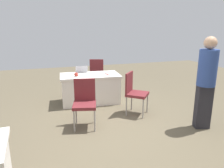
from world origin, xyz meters
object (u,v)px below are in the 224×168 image
Objects in this scene: laptop_silver at (82,73)px; scissors_red at (107,74)px; chair_by_pillar at (97,72)px; yarn_ball at (76,74)px; chair_near_front at (134,91)px; chair_aisle at (85,100)px; person_attendee_browsing at (206,79)px; table_foreground at (90,88)px.

laptop_silver is 1.79× the size of scissors_red.
chair_by_pillar is 1.50m from yarn_ball.
chair_near_front is 1.51m from laptop_silver.
chair_aisle is at bearing -44.00° from scissors_red.
chair_near_front is 9.97× the size of yarn_ball.
chair_aisle is 0.53× the size of person_attendee_browsing.
chair_aisle is 2.34m from person_attendee_browsing.
chair_aisle is 1.52m from scissors_red.
chair_near_front is 1.53m from yarn_ball.
chair_near_front is at bearing -152.94° from chair_aisle.
laptop_silver reaches higher than chair_aisle.
chair_aisle is 5.22× the size of scissors_red.
chair_aisle is 2.92× the size of laptop_silver.
laptop_silver is (-0.23, -1.42, 0.25)m from chair_aisle.
laptop_silver is at bearing -139.85° from yarn_ball.
chair_by_pillar reaches higher than laptop_silver.
chair_aisle is (0.41, 1.36, 0.16)m from table_foreground.
person_attendee_browsing is at bearing -48.34° from chair_by_pillar.
yarn_ball is at bearing 14.78° from table_foreground.
chair_near_front is 1.06m from scissors_red.
chair_by_pillar reaches higher than scissors_red.
laptop_silver is at bearing -115.16° from scissors_red.
chair_by_pillar is at bearing -112.79° from table_foreground.
laptop_silver is 3.37× the size of yarn_ball.
scissors_red is at bearing 179.72° from yarn_ball.
yarn_ball is at bearing 40.75° from laptop_silver.
person_attendee_browsing is at bearing 22.46° from scissors_red.
chair_near_front reaches higher than table_foreground.
chair_aisle is 9.84× the size of yarn_ball.
yarn_ball is (0.37, 0.10, 0.42)m from table_foreground.
table_foreground is at bearing -92.68° from chair_aisle.
table_foreground is 0.45m from laptop_silver.
chair_by_pillar is (0.30, -2.21, 0.02)m from chair_near_front.
laptop_silver is (1.93, -2.20, -0.21)m from person_attendee_browsing.
table_foreground is 1.65× the size of chair_near_front.
scissors_red is (-0.79, 0.00, -0.04)m from yarn_ball.
scissors_red is (-0.42, 0.10, 0.37)m from table_foreground.
scissors_red is at bearing 140.13° from person_attendee_browsing.
yarn_ball is 0.53× the size of scissors_red.
scissors_red is (-0.83, -1.26, 0.21)m from chair_aisle.
chair_near_front reaches higher than chair_aisle.
yarn_ball reaches higher than table_foreground.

